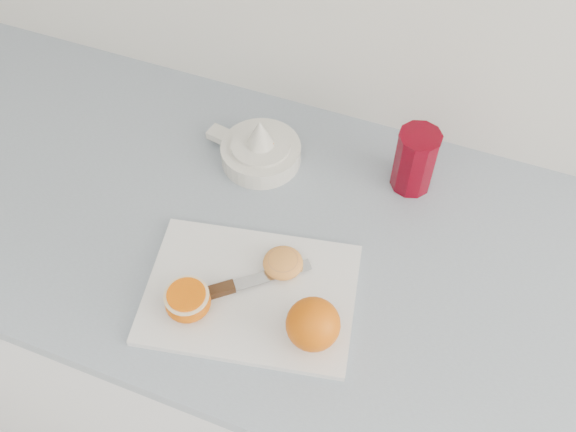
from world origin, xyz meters
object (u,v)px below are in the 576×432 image
(counter, at_px, (302,357))
(cutting_board, at_px, (251,294))
(red_tumbler, at_px, (415,162))
(half_orange, at_px, (188,301))
(citrus_juicer, at_px, (260,149))

(counter, height_order, cutting_board, cutting_board)
(red_tumbler, bearing_deg, half_orange, -123.51)
(citrus_juicer, relative_size, red_tumbler, 1.53)
(cutting_board, bearing_deg, counter, 71.20)
(counter, bearing_deg, citrus_juicer, 135.49)
(citrus_juicer, bearing_deg, cutting_board, -70.32)
(half_orange, bearing_deg, citrus_juicer, 93.81)
(cutting_board, bearing_deg, red_tumbler, 61.09)
(counter, xyz_separation_m, cutting_board, (-0.04, -0.13, 0.45))
(counter, xyz_separation_m, citrus_juicer, (-0.14, 0.14, 0.47))
(counter, distance_m, cutting_board, 0.47)
(citrus_juicer, bearing_deg, counter, -44.51)
(counter, relative_size, citrus_juicer, 12.60)
(citrus_juicer, xyz_separation_m, red_tumbler, (0.26, 0.04, 0.03))
(counter, height_order, half_orange, half_orange)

